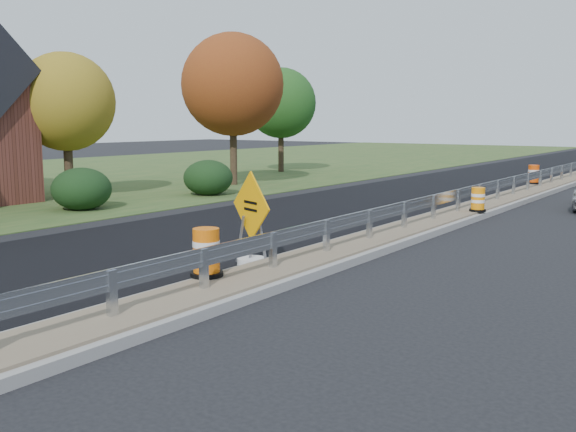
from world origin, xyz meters
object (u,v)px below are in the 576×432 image
Objects in this scene: barrel_median_mid at (478,200)px; barrel_median_far at (533,175)px; caution_sign at (251,242)px; barrel_median_near at (206,253)px.

barrel_median_mid is 0.88× the size of barrel_median_far.
caution_sign is at bearing -99.38° from barrel_median_mid.
barrel_median_far is (0.50, 20.27, 0.13)m from caution_sign.
caution_sign is at bearing 104.25° from barrel_median_near.
barrel_median_near is 11.67m from barrel_median_mid.
caution_sign reaches higher than barrel_median_mid.
barrel_median_near is 1.04× the size of barrel_median_far.
caution_sign is 2.66× the size of barrel_median_mid.
barrel_median_near reaches higher than barrel_median_mid.
caution_sign is 2.35× the size of barrel_median_far.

